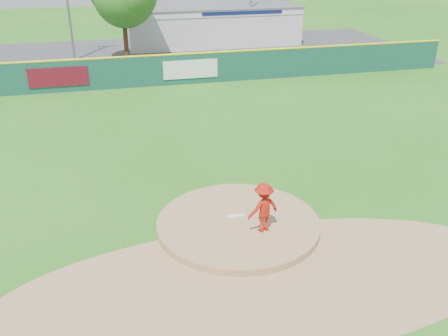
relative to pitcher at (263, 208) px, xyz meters
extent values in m
plane|color=#286B19|center=(-0.62, 0.75, -1.09)|extent=(120.00, 120.00, 0.00)
cylinder|color=#9E774C|center=(-0.62, 0.75, -1.09)|extent=(5.50, 5.50, 0.50)
cube|color=white|center=(-0.62, 1.05, -0.82)|extent=(0.60, 0.15, 0.04)
cylinder|color=#9E774C|center=(-0.62, -2.25, -1.08)|extent=(15.40, 15.40, 0.01)
cube|color=#38383A|center=(-0.62, 27.75, -1.08)|extent=(44.00, 16.00, 0.02)
imported|color=#AB190E|center=(0.00, 0.00, 0.00)|extent=(1.22, 0.90, 1.68)
imported|color=silver|center=(4.88, 22.30, -0.46)|extent=(4.75, 2.95, 1.23)
cube|color=silver|center=(5.38, 32.75, 0.51)|extent=(15.00, 8.00, 3.20)
cube|color=white|center=(5.38, 28.73, 1.91)|extent=(15.00, 0.06, 0.55)
cube|color=#0F194C|center=(7.38, 28.69, 1.91)|extent=(7.00, 0.03, 0.28)
cube|color=#59595B|center=(5.38, 32.75, 2.16)|extent=(15.20, 8.20, 0.12)
cube|color=maroon|center=(-7.27, 18.67, -0.09)|extent=(3.60, 0.04, 1.20)
cube|color=white|center=(1.04, 18.67, -0.09)|extent=(3.60, 0.04, 1.20)
cube|color=#15453A|center=(-0.62, 18.75, -0.09)|extent=(40.00, 0.10, 2.00)
cylinder|color=yellow|center=(-0.62, 18.75, 0.91)|extent=(40.00, 0.14, 0.14)
cylinder|color=#382314|center=(-2.62, 25.75, 0.21)|extent=(0.36, 0.36, 2.60)
sphere|color=#387F23|center=(-2.62, 25.75, 3.47)|extent=(5.60, 5.60, 5.60)
cylinder|color=#382314|center=(12.38, 36.75, -0.29)|extent=(0.40, 0.40, 1.60)
camera|label=1|loc=(-4.54, -13.17, 7.91)|focal=40.00mm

